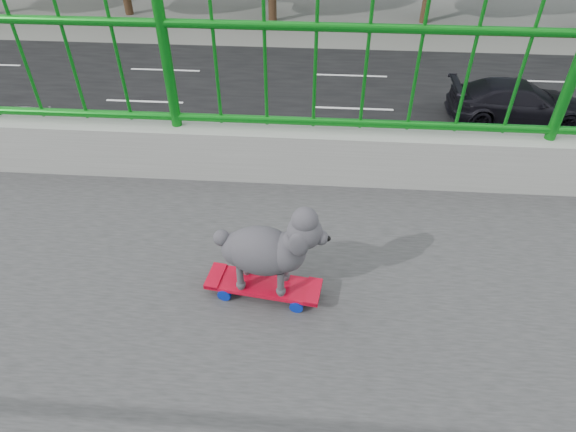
# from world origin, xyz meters

# --- Properties ---
(road) EXTENTS (18.00, 90.00, 0.02)m
(road) POSITION_xyz_m (-13.00, 0.00, 0.01)
(road) COLOR black
(road) RESTS_ON ground
(skateboard) EXTENTS (0.21, 0.51, 0.07)m
(skateboard) POSITION_xyz_m (-0.48, -1.42, 7.05)
(skateboard) COLOR red
(skateboard) RESTS_ON footbridge
(poodle) EXTENTS (0.24, 0.47, 0.39)m
(poodle) POSITION_xyz_m (-0.47, -1.40, 7.28)
(poodle) COLOR #2E2C31
(poodle) RESTS_ON skateboard
(car_2) EXTENTS (2.16, 4.69, 1.30)m
(car_2) POSITION_xyz_m (-12.40, -10.53, 0.65)
(car_2) COLOR #98989D
(car_2) RESTS_ON ground
(car_3) EXTENTS (1.96, 4.83, 1.40)m
(car_3) POSITION_xyz_m (-15.60, 5.73, 0.70)
(car_3) COLOR black
(car_3) RESTS_ON ground
(car_5) EXTENTS (1.70, 4.88, 1.61)m
(car_5) POSITION_xyz_m (-6.00, 3.32, 0.80)
(car_5) COLOR red
(car_5) RESTS_ON ground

